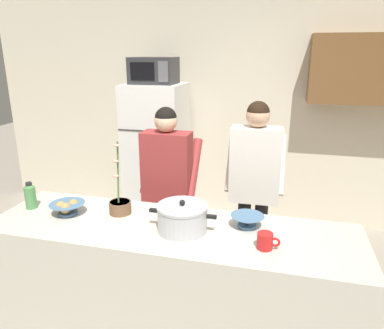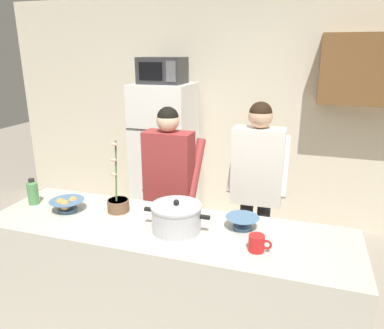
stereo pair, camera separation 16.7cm
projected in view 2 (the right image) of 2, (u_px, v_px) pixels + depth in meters
name	position (u px, v px, depth m)	size (l,w,h in m)	color
back_wall_unit	(259.00, 107.00, 4.16)	(6.00, 0.48, 2.60)	beige
kitchen_island	(167.00, 288.00, 2.45)	(2.37, 0.68, 0.92)	beige
refrigerator	(165.00, 155.00, 4.24)	(0.64, 0.68, 1.65)	white
microwave	(162.00, 70.00, 3.94)	(0.48, 0.37, 0.28)	#2D2D30
person_near_pot	(169.00, 178.00, 3.04)	(0.48, 0.40, 1.57)	black
person_by_sink	(257.00, 176.00, 2.98)	(0.50, 0.42, 1.62)	black
cooking_pot	(176.00, 217.00, 2.24)	(0.43, 0.32, 0.20)	silver
coffee_mug	(257.00, 243.00, 2.02)	(0.13, 0.09, 0.10)	red
bread_bowl	(67.00, 204.00, 2.52)	(0.24, 0.24, 0.10)	#4C7299
empty_bowl	(242.00, 222.00, 2.27)	(0.21, 0.21, 0.08)	#4C7299
bottle_near_edge	(33.00, 192.00, 2.63)	(0.08, 0.08, 0.19)	#4C8C4C
potted_orchid	(118.00, 203.00, 2.52)	(0.15, 0.15, 0.50)	brown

